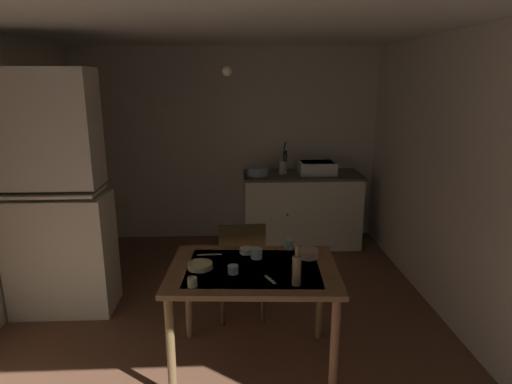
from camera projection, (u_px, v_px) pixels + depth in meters
name	position (u px, v px, depth m)	size (l,w,h in m)	color
ground_plane	(226.00, 321.00, 3.73)	(5.22, 5.22, 0.00)	brown
wall_back	(227.00, 145.00, 5.51)	(3.88, 0.10, 2.42)	beige
wall_right	(461.00, 183.00, 3.52)	(0.10, 4.32, 2.42)	beige
ceiling_slab	(219.00, 16.00, 3.10)	(3.88, 4.32, 0.10)	silver
hutch_cabinet	(56.00, 203.00, 3.70)	(0.86, 0.47, 2.12)	beige
counter_cabinet	(301.00, 209.00, 5.39)	(1.44, 0.64, 0.90)	beige
sink_basin	(317.00, 167.00, 5.26)	(0.44, 0.34, 0.15)	silver
hand_pump	(285.00, 160.00, 5.27)	(0.05, 0.27, 0.39)	#232328
mixing_bowl_counter	(258.00, 171.00, 5.19)	(0.25, 0.25, 0.10)	#9EB2C6
stoneware_crock	(283.00, 168.00, 5.26)	(0.10, 0.10, 0.15)	beige
dining_table	(253.00, 280.00, 3.01)	(1.21, 0.88, 0.77)	brown
chair_far_side	(241.00, 266.00, 3.67)	(0.42, 0.42, 0.90)	#48321E
serving_bowl_wide	(308.00, 253.00, 3.15)	(0.15, 0.15, 0.06)	tan
soup_bowl_small	(247.00, 251.00, 3.23)	(0.11, 0.11, 0.04)	white
sauce_dish	(200.00, 266.00, 2.97)	(0.17, 0.17, 0.04)	beige
mug_dark	(192.00, 282.00, 2.70)	(0.06, 0.06, 0.06)	beige
teacup_mint	(289.00, 244.00, 3.30)	(0.07, 0.07, 0.07)	#ADD1C1
mug_tall	(257.00, 253.00, 3.13)	(0.08, 0.08, 0.07)	#ADD1C1
teacup_cream	(233.00, 269.00, 2.89)	(0.07, 0.07, 0.06)	#9EB2C6
glass_bottle	(297.00, 269.00, 2.71)	(0.06, 0.06, 0.26)	olive
table_knife	(209.00, 254.00, 3.20)	(0.18, 0.02, 0.01)	silver
teaspoon_near_bowl	(270.00, 280.00, 2.80)	(0.13, 0.02, 0.01)	beige
pendant_bulb	(227.00, 71.00, 3.57)	(0.08, 0.08, 0.08)	#F9EFCC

